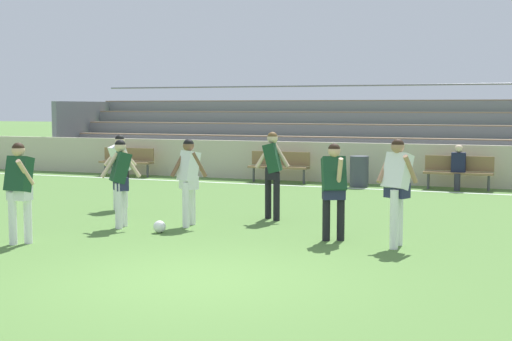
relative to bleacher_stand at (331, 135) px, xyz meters
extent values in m
plane|color=#517A38|center=(2.32, -14.86, -1.29)|extent=(160.00, 160.00, 0.00)
cube|color=white|center=(2.32, -3.90, -1.29)|extent=(44.00, 0.12, 0.01)
cube|color=beige|center=(2.32, -2.54, -0.71)|extent=(48.00, 0.16, 1.17)
cube|color=#897051|center=(0.00, -1.68, -0.89)|extent=(19.41, 0.36, 0.08)
cube|color=slate|center=(0.00, -1.88, -1.09)|extent=(19.41, 0.04, 0.40)
cube|color=#897051|center=(0.00, -1.00, -0.49)|extent=(19.41, 0.36, 0.08)
cube|color=slate|center=(0.00, -1.20, -0.69)|extent=(19.41, 0.04, 0.40)
cube|color=#897051|center=(0.00, -0.32, -0.09)|extent=(19.41, 0.36, 0.08)
cube|color=slate|center=(0.00, -0.52, -0.29)|extent=(19.41, 0.04, 0.40)
cube|color=#897051|center=(0.00, 0.37, 0.31)|extent=(19.41, 0.36, 0.08)
cube|color=slate|center=(0.00, 0.17, 0.11)|extent=(19.41, 0.04, 0.40)
cube|color=#897051|center=(0.00, 1.05, 0.71)|extent=(19.41, 0.36, 0.08)
cube|color=slate|center=(0.00, 0.85, 0.51)|extent=(19.41, 0.04, 0.40)
cube|color=#897051|center=(0.00, 1.73, 1.11)|extent=(19.41, 0.36, 0.08)
cube|color=slate|center=(0.00, 1.53, 0.91)|extent=(19.41, 0.04, 0.40)
cube|color=slate|center=(-9.60, 0.03, -0.09)|extent=(0.20, 3.78, 2.40)
cylinder|color=slate|center=(0.00, 1.98, 1.66)|extent=(19.41, 0.06, 0.06)
cube|color=olive|center=(-5.82, -3.26, -0.84)|extent=(1.80, 0.40, 0.06)
cube|color=olive|center=(-5.82, -3.08, -0.59)|extent=(1.80, 0.05, 0.40)
cylinder|color=#47474C|center=(-6.60, -3.26, -1.07)|extent=(0.07, 0.07, 0.45)
cylinder|color=#47474C|center=(-5.04, -3.26, -1.07)|extent=(0.07, 0.07, 0.45)
cube|color=olive|center=(4.42, -3.26, -0.84)|extent=(1.80, 0.40, 0.06)
cube|color=olive|center=(4.42, -3.08, -0.59)|extent=(1.80, 0.05, 0.40)
cylinder|color=#47474C|center=(3.64, -3.26, -1.07)|extent=(0.07, 0.07, 0.45)
cylinder|color=#47474C|center=(5.20, -3.26, -1.07)|extent=(0.07, 0.07, 0.45)
cube|color=olive|center=(-0.67, -3.26, -0.84)|extent=(1.80, 0.40, 0.06)
cube|color=olive|center=(-0.67, -3.08, -0.59)|extent=(1.80, 0.05, 0.40)
cylinder|color=#47474C|center=(-1.45, -3.26, -1.07)|extent=(0.07, 0.07, 0.45)
cylinder|color=#47474C|center=(0.11, -3.26, -1.07)|extent=(0.07, 0.07, 0.45)
cylinder|color=#3D424C|center=(1.78, -3.44, -0.86)|extent=(0.52, 0.52, 0.85)
cylinder|color=#2D2D38|center=(4.42, -3.48, -1.07)|extent=(0.16, 0.16, 0.45)
cube|color=#191E38|center=(4.42, -3.26, -0.55)|extent=(0.36, 0.24, 0.52)
sphere|color=beige|center=(4.42, -3.26, -0.19)|extent=(0.21, 0.21, 0.21)
cylinder|color=white|center=(0.42, -11.30, -0.87)|extent=(0.13, 0.13, 0.84)
cylinder|color=white|center=(0.38, -10.96, -0.87)|extent=(0.13, 0.13, 0.84)
cube|color=white|center=(0.40, -11.13, -0.48)|extent=(0.42, 0.38, 0.24)
cube|color=white|center=(0.40, -11.13, -0.18)|extent=(0.49, 0.48, 0.59)
cylinder|color=brown|center=(0.19, -11.14, -0.14)|extent=(0.25, 0.32, 0.48)
cylinder|color=brown|center=(0.61, -11.12, -0.14)|extent=(0.25, 0.32, 0.48)
sphere|color=brown|center=(0.40, -11.13, 0.21)|extent=(0.21, 0.21, 0.21)
sphere|color=black|center=(0.40, -11.13, 0.23)|extent=(0.20, 0.20, 0.20)
cylinder|color=white|center=(-0.65, -11.87, -0.88)|extent=(0.13, 0.13, 0.83)
cylinder|color=white|center=(-0.71, -11.60, -0.88)|extent=(0.13, 0.13, 0.83)
cube|color=#232847|center=(-0.68, -11.74, -0.48)|extent=(0.41, 0.41, 0.24)
cube|color=#194228|center=(-0.68, -11.74, -0.18)|extent=(0.53, 0.53, 0.60)
cylinder|color=beige|center=(-0.86, -11.81, -0.14)|extent=(0.31, 0.30, 0.47)
cylinder|color=beige|center=(-0.50, -11.66, -0.14)|extent=(0.31, 0.30, 0.47)
sphere|color=beige|center=(-0.68, -11.74, 0.20)|extent=(0.21, 0.21, 0.21)
sphere|color=black|center=(-0.68, -11.74, 0.23)|extent=(0.20, 0.20, 0.20)
cylinder|color=black|center=(3.19, -11.63, -0.88)|extent=(0.13, 0.13, 0.83)
cylinder|color=black|center=(3.41, -11.52, -0.88)|extent=(0.13, 0.13, 0.83)
cube|color=#232847|center=(3.30, -11.57, -0.48)|extent=(0.42, 0.36, 0.24)
cube|color=#194228|center=(3.30, -11.57, -0.18)|extent=(0.51, 0.50, 0.60)
cylinder|color=#D6A884|center=(3.17, -11.43, -0.14)|extent=(0.19, 0.28, 0.51)
cylinder|color=#D6A884|center=(3.43, -11.71, -0.14)|extent=(0.19, 0.28, 0.51)
sphere|color=#D6A884|center=(3.30, -11.57, 0.20)|extent=(0.21, 0.21, 0.21)
sphere|color=black|center=(3.30, -11.57, 0.22)|extent=(0.20, 0.20, 0.20)
cylinder|color=white|center=(-1.40, -13.82, -0.86)|extent=(0.13, 0.13, 0.86)
cylinder|color=white|center=(-1.25, -13.64, -0.86)|extent=(0.13, 0.13, 0.86)
cube|color=white|center=(-1.32, -13.73, -0.45)|extent=(0.36, 0.23, 0.24)
cube|color=#194228|center=(-1.32, -13.73, -0.15)|extent=(0.39, 0.34, 0.59)
cylinder|color=#D6A884|center=(-1.50, -13.66, -0.12)|extent=(0.08, 0.40, 0.45)
cylinder|color=#D6A884|center=(-1.14, -13.80, -0.12)|extent=(0.08, 0.40, 0.45)
sphere|color=#D6A884|center=(-1.32, -13.73, 0.23)|extent=(0.21, 0.21, 0.21)
sphere|color=black|center=(-1.32, -13.73, 0.25)|extent=(0.20, 0.20, 0.20)
cylinder|color=white|center=(4.37, -11.93, -0.83)|extent=(0.13, 0.13, 0.93)
cylinder|color=white|center=(4.38, -11.58, -0.83)|extent=(0.13, 0.13, 0.93)
cube|color=#232847|center=(4.37, -11.75, -0.38)|extent=(0.42, 0.35, 0.24)
cube|color=white|center=(4.37, -11.75, -0.08)|extent=(0.50, 0.49, 0.60)
cylinder|color=#A87A5B|center=(4.17, -11.73, -0.04)|extent=(0.22, 0.36, 0.47)
cylinder|color=#A87A5B|center=(4.58, -11.78, -0.04)|extent=(0.22, 0.36, 0.47)
sphere|color=#A87A5B|center=(4.37, -11.75, 0.30)|extent=(0.21, 0.21, 0.21)
sphere|color=black|center=(4.37, -11.75, 0.32)|extent=(0.20, 0.20, 0.20)
cylinder|color=white|center=(-2.01, -9.48, -0.88)|extent=(0.13, 0.13, 0.82)
cylinder|color=white|center=(-1.99, -9.84, -0.88)|extent=(0.13, 0.13, 0.82)
cube|color=black|center=(-2.00, -9.66, -0.49)|extent=(0.42, 0.36, 0.24)
cube|color=white|center=(-2.00, -9.66, -0.19)|extent=(0.52, 0.52, 0.60)
cylinder|color=beige|center=(-1.79, -9.68, -0.15)|extent=(0.25, 0.40, 0.43)
cylinder|color=beige|center=(-2.21, -9.64, -0.15)|extent=(0.25, 0.40, 0.43)
sphere|color=beige|center=(-2.00, -9.66, 0.20)|extent=(0.21, 0.21, 0.21)
sphere|color=black|center=(-2.00, -9.66, 0.22)|extent=(0.20, 0.20, 0.20)
cylinder|color=black|center=(1.45, -9.73, -0.82)|extent=(0.13, 0.13, 0.94)
cylinder|color=black|center=(1.70, -9.93, -0.82)|extent=(0.13, 0.13, 0.94)
cube|color=black|center=(1.57, -9.83, -0.37)|extent=(0.28, 0.39, 0.24)
cube|color=#194228|center=(1.57, -9.83, -0.07)|extent=(0.41, 0.43, 0.60)
cylinder|color=beige|center=(1.70, -9.67, -0.03)|extent=(0.35, 0.13, 0.48)
cylinder|color=beige|center=(1.45, -9.99, -0.03)|extent=(0.35, 0.13, 0.48)
sphere|color=beige|center=(1.57, -9.83, 0.31)|extent=(0.21, 0.21, 0.21)
sphere|color=brown|center=(1.57, -9.83, 0.33)|extent=(0.20, 0.20, 0.20)
sphere|color=white|center=(0.26, -11.99, -1.18)|extent=(0.22, 0.22, 0.22)
camera|label=1|loc=(6.48, -23.09, 0.93)|focal=50.92mm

